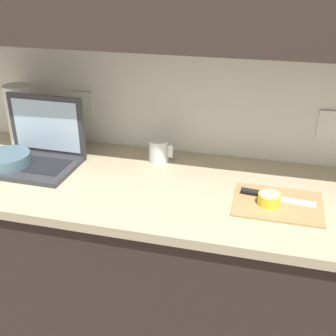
% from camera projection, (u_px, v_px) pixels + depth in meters
% --- Properties ---
extents(wall_back, '(5.20, 0.38, 2.60)m').
position_uv_depth(wall_back, '(141.00, 2.00, 1.57)').
color(wall_back, white).
rests_on(wall_back, ground_plane).
extents(counter_unit, '(2.54, 0.64, 0.93)m').
position_uv_depth(counter_unit, '(126.00, 271.00, 1.84)').
color(counter_unit, '#332823').
rests_on(counter_unit, ground_plane).
extents(laptop, '(0.34, 0.26, 0.27)m').
position_uv_depth(laptop, '(40.00, 150.00, 1.73)').
color(laptop, '#333338').
rests_on(laptop, counter_unit).
extents(cutting_board, '(0.30, 0.23, 0.01)m').
position_uv_depth(cutting_board, '(278.00, 204.00, 1.46)').
color(cutting_board, tan).
rests_on(cutting_board, counter_unit).
extents(knife, '(0.26, 0.05, 0.02)m').
position_uv_depth(knife, '(265.00, 195.00, 1.49)').
color(knife, silver).
rests_on(knife, cutting_board).
extents(lemon_half_cut, '(0.08, 0.08, 0.04)m').
position_uv_depth(lemon_half_cut, '(269.00, 199.00, 1.44)').
color(lemon_half_cut, yellow).
rests_on(lemon_half_cut, cutting_board).
extents(measuring_cup, '(0.10, 0.08, 0.10)m').
position_uv_depth(measuring_cup, '(159.00, 151.00, 1.76)').
color(measuring_cup, silver).
rests_on(measuring_cup, counter_unit).
extents(bowl_white, '(0.19, 0.19, 0.07)m').
position_uv_depth(bowl_white, '(7.00, 162.00, 1.70)').
color(bowl_white, slate).
rests_on(bowl_white, counter_unit).
extents(paper_towel_roll, '(0.12, 0.12, 0.28)m').
position_uv_depth(paper_towel_roll, '(21.00, 115.00, 1.89)').
color(paper_towel_roll, white).
rests_on(paper_towel_roll, counter_unit).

